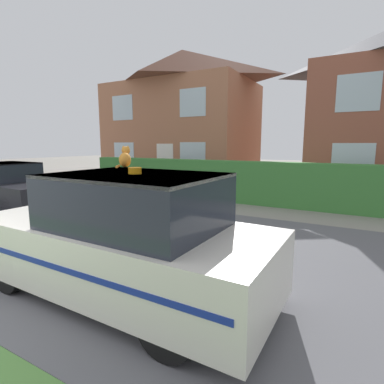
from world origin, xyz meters
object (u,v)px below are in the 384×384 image
(house_left, at_px, (182,115))
(cat, at_px, (125,158))
(police_car, at_px, (123,239))
(neighbour_car_near, at_px, (8,187))

(house_left, bearing_deg, cat, -61.91)
(police_car, bearing_deg, cat, 168.96)
(police_car, height_order, cat, cat)
(cat, bearing_deg, house_left, -5.24)
(police_car, xyz_separation_m, house_left, (-6.53, 12.41, 2.95))
(cat, relative_size, house_left, 0.04)
(neighbour_car_near, bearing_deg, cat, -17.36)
(neighbour_car_near, xyz_separation_m, house_left, (0.66, 9.91, 3.06))
(police_car, relative_size, house_left, 0.53)
(house_left, bearing_deg, police_car, -62.26)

